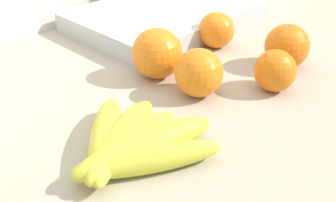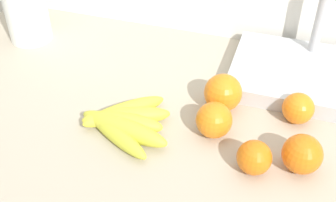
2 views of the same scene
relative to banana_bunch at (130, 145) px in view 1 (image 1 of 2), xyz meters
name	(u,v)px [view 1 (image 1 of 2)]	position (x,y,z in m)	size (l,w,h in m)	color
wall_back	(79,133)	(0.23, 0.46, -0.32)	(1.95, 0.06, 1.30)	silver
banana_bunch	(130,145)	(0.00, 0.00, 0.00)	(0.20, 0.21, 0.04)	gold
orange_back_left	(199,73)	(0.18, 0.05, 0.02)	(0.07, 0.07, 0.07)	orange
orange_front	(287,46)	(0.36, 0.00, 0.02)	(0.08, 0.08, 0.08)	orange
orange_back_right	(216,30)	(0.34, 0.14, 0.01)	(0.07, 0.07, 0.07)	orange
orange_far_right	(275,71)	(0.27, -0.03, 0.01)	(0.07, 0.07, 0.07)	orange
orange_right	(157,53)	(0.18, 0.13, 0.02)	(0.08, 0.08, 0.08)	orange
sink_basin	(165,14)	(0.35, 0.29, 0.00)	(0.36, 0.26, 0.20)	#B7BABF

